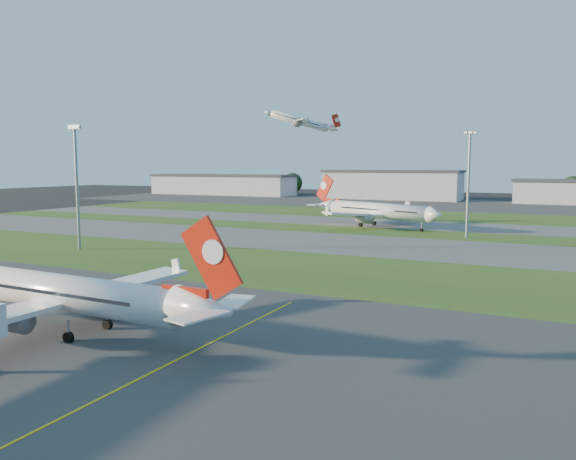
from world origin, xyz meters
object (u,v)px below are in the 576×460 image
Objects in this scene: light_mast_west at (77,179)px; light_mast_centre at (469,177)px; airliner_parked at (66,294)px; airliner_taxiing at (377,211)px.

light_mast_centre is at bearing 38.66° from light_mast_west.
airliner_parked is at bearing -44.80° from light_mast_west.
airliner_taxiing is 31.21m from light_mast_centre.
light_mast_centre is at bearing 76.76° from airliner_parked.
airliner_taxiing is (-0.63, 112.58, 0.57)m from airliner_parked.
light_mast_west is at bearing -141.34° from light_mast_centre.
airliner_taxiing is at bearing 57.76° from light_mast_west.
light_mast_centre reaches higher than airliner_taxiing.
airliner_parked is at bearing -104.58° from light_mast_centre.
airliner_parked is 0.93× the size of airliner_taxiing.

